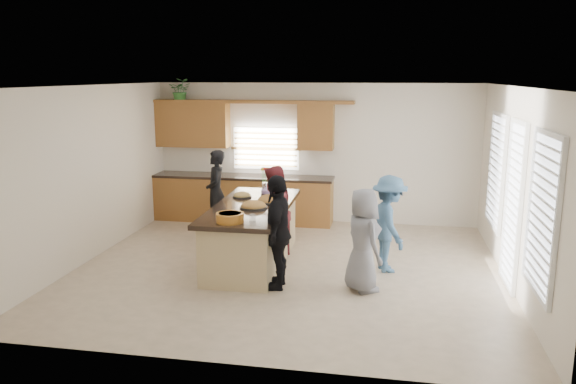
% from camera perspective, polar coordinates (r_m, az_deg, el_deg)
% --- Properties ---
extents(floor, '(6.50, 6.50, 0.00)m').
position_cam_1_polar(floor, '(8.82, -0.02, -7.78)').
color(floor, beige).
rests_on(floor, ground).
extents(room_shell, '(6.52, 6.02, 2.81)m').
position_cam_1_polar(room_shell, '(8.37, -0.02, 4.56)').
color(room_shell, silver).
rests_on(room_shell, ground).
extents(back_cabinetry, '(4.08, 0.66, 2.46)m').
position_cam_1_polar(back_cabinetry, '(11.48, -4.77, 1.53)').
color(back_cabinetry, olive).
rests_on(back_cabinetry, ground).
extents(right_wall_glazing, '(0.06, 4.00, 2.25)m').
position_cam_1_polar(right_wall_glazing, '(8.38, 22.02, -0.19)').
color(right_wall_glazing, white).
rests_on(right_wall_glazing, ground).
extents(island, '(1.18, 2.71, 0.95)m').
position_cam_1_polar(island, '(8.98, -3.67, -4.42)').
color(island, tan).
rests_on(island, ground).
extents(platter_front, '(0.43, 0.43, 0.18)m').
position_cam_1_polar(platter_front, '(8.65, -3.53, -1.45)').
color(platter_front, black).
rests_on(platter_front, island).
extents(platter_mid, '(0.44, 0.44, 0.18)m').
position_cam_1_polar(platter_mid, '(9.05, -1.82, -0.83)').
color(platter_mid, black).
rests_on(platter_mid, island).
extents(platter_back, '(0.32, 0.32, 0.13)m').
position_cam_1_polar(platter_back, '(9.41, -4.68, -0.38)').
color(platter_back, black).
rests_on(platter_back, island).
extents(salad_bowl, '(0.39, 0.39, 0.13)m').
position_cam_1_polar(salad_bowl, '(7.84, -5.92, -2.55)').
color(salad_bowl, '#BD7222').
rests_on(salad_bowl, island).
extents(clear_cup, '(0.09, 0.09, 0.09)m').
position_cam_1_polar(clear_cup, '(7.92, -3.63, -2.58)').
color(clear_cup, white).
rests_on(clear_cup, island).
extents(plate_stack, '(0.21, 0.21, 0.06)m').
position_cam_1_polar(plate_stack, '(9.73, -2.15, 0.07)').
color(plate_stack, '#A880BB').
rests_on(plate_stack, island).
extents(flower_vase, '(0.14, 0.14, 0.43)m').
position_cam_1_polar(flower_vase, '(9.78, -2.37, 1.41)').
color(flower_vase, silver).
rests_on(flower_vase, island).
extents(potted_plant, '(0.49, 0.44, 0.48)m').
position_cam_1_polar(potted_plant, '(11.78, -10.85, 10.09)').
color(potted_plant, '#347C31').
rests_on(potted_plant, back_cabinetry).
extents(woman_left_back, '(0.54, 0.67, 1.58)m').
position_cam_1_polar(woman_left_back, '(10.68, -7.32, 0.02)').
color(woman_left_back, black).
rests_on(woman_left_back, ground).
extents(woman_left_mid, '(0.69, 0.82, 1.54)m').
position_cam_1_polar(woman_left_mid, '(9.07, -1.48, -2.16)').
color(woman_left_mid, maroon).
rests_on(woman_left_mid, ground).
extents(woman_left_front, '(0.43, 0.96, 1.62)m').
position_cam_1_polar(woman_left_front, '(7.85, -1.04, -4.07)').
color(woman_left_front, black).
rests_on(woman_left_front, ground).
extents(woman_right_back, '(0.83, 1.09, 1.49)m').
position_cam_1_polar(woman_right_back, '(8.66, 10.22, -3.19)').
color(woman_right_back, '#3C6183').
rests_on(woman_right_back, ground).
extents(woman_right_front, '(0.77, 0.85, 1.45)m').
position_cam_1_polar(woman_right_front, '(7.83, 7.62, -4.87)').
color(woman_right_front, slate).
rests_on(woman_right_front, ground).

